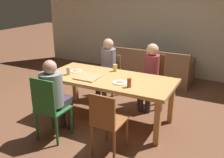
{
  "coord_description": "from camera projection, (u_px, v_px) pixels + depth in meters",
  "views": [
    {
      "loc": [
        1.86,
        -3.52,
        2.16
      ],
      "look_at": [
        0.0,
        0.1,
        0.71
      ],
      "focal_mm": 40.88,
      "sensor_mm": 36.0,
      "label": 1
    }
  ],
  "objects": [
    {
      "name": "plate_0",
      "position": [
        120.0,
        82.0,
        3.98
      ],
      "size": [
        0.24,
        0.24,
        0.03
      ],
      "color": "white",
      "rests_on": "dining_table"
    },
    {
      "name": "pizza_box_0",
      "position": [
        88.0,
        77.0,
        4.2
      ],
      "size": [
        0.37,
        0.37,
        0.02
      ],
      "color": "tan",
      "rests_on": "dining_table"
    },
    {
      "name": "person_0",
      "position": [
        54.0,
        92.0,
        3.75
      ],
      "size": [
        0.34,
        0.52,
        1.22
      ],
      "color": "#3C333D",
      "rests_on": "ground"
    },
    {
      "name": "ground_plane",
      "position": [
        109.0,
        119.0,
        4.48
      ],
      "size": [
        20.0,
        20.0,
        0.0
      ],
      "primitive_type": "plane",
      "color": "brown"
    },
    {
      "name": "chair_2",
      "position": [
        152.0,
        78.0,
        4.91
      ],
      "size": [
        0.41,
        0.4,
        0.99
      ],
      "color": "brown",
      "rests_on": "ground"
    },
    {
      "name": "back_wall",
      "position": [
        163.0,
        20.0,
        6.48
      ],
      "size": [
        7.13,
        0.12,
        2.82
      ],
      "primitive_type": "cube",
      "color": "silver",
      "rests_on": "ground"
    },
    {
      "name": "drinking_glass_2",
      "position": [
        129.0,
        83.0,
        3.79
      ],
      "size": [
        0.07,
        0.07,
        0.14
      ],
      "primitive_type": "cylinder",
      "color": "#B2482E",
      "rests_on": "dining_table"
    },
    {
      "name": "person_2",
      "position": [
        150.0,
        71.0,
        4.71
      ],
      "size": [
        0.28,
        0.51,
        1.22
      ],
      "color": "#302F3C",
      "rests_on": "ground"
    },
    {
      "name": "drinking_glass_1",
      "position": [
        115.0,
        68.0,
        4.52
      ],
      "size": [
        0.08,
        0.08,
        0.12
      ],
      "primitive_type": "cylinder",
      "color": "#DDC85D",
      "rests_on": "dining_table"
    },
    {
      "name": "couch",
      "position": [
        148.0,
        69.0,
        6.32
      ],
      "size": [
        2.08,
        0.87,
        0.82
      ],
      "color": "#8A6549",
      "rests_on": "ground"
    },
    {
      "name": "dining_table",
      "position": [
        109.0,
        82.0,
        4.25
      ],
      "size": [
        2.16,
        0.97,
        0.77
      ],
      "color": "tan",
      "rests_on": "ground"
    },
    {
      "name": "chair_3",
      "position": [
        107.0,
        121.0,
        3.35
      ],
      "size": [
        0.38,
        0.46,
        0.92
      ],
      "color": "brown",
      "rests_on": "ground"
    },
    {
      "name": "drinking_glass_0",
      "position": [
        69.0,
        71.0,
        4.35
      ],
      "size": [
        0.07,
        0.07,
        0.13
      ],
      "primitive_type": "cylinder",
      "color": "silver",
      "rests_on": "dining_table"
    },
    {
      "name": "chair_1",
      "position": [
        110.0,
        74.0,
        5.32
      ],
      "size": [
        0.4,
        0.38,
        0.87
      ],
      "color": "brown",
      "rests_on": "ground"
    },
    {
      "name": "chair_0",
      "position": [
        48.0,
        106.0,
        3.68
      ],
      "size": [
        0.43,
        0.41,
        0.99
      ],
      "color": "#27672E",
      "rests_on": "ground"
    },
    {
      "name": "person_1",
      "position": [
        107.0,
        64.0,
        5.12
      ],
      "size": [
        0.3,
        0.51,
        1.23
      ],
      "color": "#3A3D3D",
      "rests_on": "ground"
    },
    {
      "name": "plate_1",
      "position": [
        76.0,
        71.0,
        4.53
      ],
      "size": [
        0.23,
        0.23,
        0.03
      ],
      "color": "white",
      "rests_on": "dining_table"
    }
  ]
}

